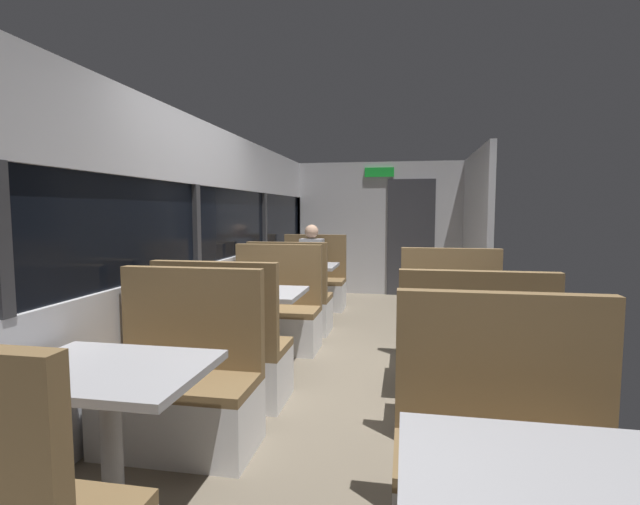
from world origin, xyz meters
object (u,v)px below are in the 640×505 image
(bench_mid_window_facing_end, at_px, (224,359))
(bench_far_window_facing_end, at_px, (291,305))
(bench_front_aisle_facing_entry, at_px, (507,479))
(dining_table_mid_window, at_px, (253,302))
(bench_mid_window_facing_entry, at_px, (275,318))
(bench_near_window_facing_entry, at_px, (182,394))
(bench_far_window_facing_entry, at_px, (313,286))
(dining_table_near_window, at_px, (109,388))
(bench_rear_aisle_facing_entry, at_px, (451,330))
(dining_table_far_window, at_px, (303,272))
(coffee_cup_primary, at_px, (307,261))
(seated_passenger, at_px, (312,273))
(bench_rear_aisle_facing_end, at_px, (471,384))
(dining_table_rear_aisle, at_px, (460,314))

(bench_mid_window_facing_end, relative_size, bench_far_window_facing_end, 1.00)
(bench_front_aisle_facing_entry, bearing_deg, dining_table_mid_window, 131.89)
(bench_mid_window_facing_entry, bearing_deg, bench_near_window_facing_entry, -90.00)
(bench_mid_window_facing_entry, distance_m, bench_far_window_facing_entry, 2.10)
(bench_mid_window_facing_end, bearing_deg, dining_table_near_window, -90.00)
(dining_table_near_window, bearing_deg, bench_rear_aisle_facing_entry, 55.40)
(dining_table_far_window, distance_m, coffee_cup_primary, 0.16)
(seated_passenger, bearing_deg, bench_rear_aisle_facing_end, -63.70)
(bench_rear_aisle_facing_entry, distance_m, coffee_cup_primary, 2.38)
(bench_near_window_facing_entry, height_order, dining_table_mid_window, bench_near_window_facing_entry)
(dining_table_near_window, xyz_separation_m, dining_table_far_window, (0.00, 4.19, 0.00))
(dining_table_mid_window, height_order, coffee_cup_primary, coffee_cup_primary)
(bench_front_aisle_facing_entry, distance_m, coffee_cup_primary, 4.45)
(bench_near_window_facing_entry, bearing_deg, bench_mid_window_facing_end, 90.00)
(bench_far_window_facing_end, bearing_deg, dining_table_mid_window, -90.00)
(bench_mid_window_facing_end, relative_size, coffee_cup_primary, 12.22)
(bench_front_aisle_facing_entry, bearing_deg, dining_table_near_window, -176.82)
(bench_front_aisle_facing_entry, bearing_deg, bench_mid_window_facing_entry, 123.59)
(bench_far_window_facing_entry, height_order, bench_rear_aisle_facing_end, same)
(dining_table_mid_window, distance_m, bench_rear_aisle_facing_entry, 1.88)
(bench_mid_window_facing_entry, bearing_deg, seated_passenger, 90.00)
(dining_table_rear_aisle, relative_size, bench_rear_aisle_facing_entry, 0.82)
(dining_table_near_window, distance_m, seated_passenger, 4.82)
(dining_table_near_window, height_order, coffee_cup_primary, coffee_cup_primary)
(bench_far_window_facing_entry, height_order, seated_passenger, seated_passenger)
(bench_rear_aisle_facing_entry, xyz_separation_m, seated_passenger, (-1.79, 2.22, 0.21))
(seated_passenger, bearing_deg, bench_mid_window_facing_end, -90.00)
(bench_mid_window_facing_entry, xyz_separation_m, bench_rear_aisle_facing_end, (1.79, -1.60, 0.00))
(bench_far_window_facing_end, bearing_deg, bench_front_aisle_facing_entry, -62.18)
(bench_rear_aisle_facing_entry, distance_m, seated_passenger, 2.86)
(dining_table_near_window, relative_size, seated_passenger, 0.71)
(bench_front_aisle_facing_entry, bearing_deg, bench_rear_aisle_facing_end, 90.00)
(dining_table_mid_window, bearing_deg, bench_front_aisle_facing_entry, -48.11)
(bench_front_aisle_facing_entry, relative_size, coffee_cup_primary, 12.22)
(bench_mid_window_facing_entry, distance_m, bench_rear_aisle_facing_entry, 1.80)
(dining_table_mid_window, height_order, bench_mid_window_facing_end, bench_mid_window_facing_end)
(dining_table_rear_aisle, xyz_separation_m, seated_passenger, (-1.79, 2.92, -0.10))
(bench_far_window_facing_entry, xyz_separation_m, seated_passenger, (0.00, -0.07, 0.21))
(bench_near_window_facing_entry, xyz_separation_m, dining_table_mid_window, (0.00, 1.40, 0.31))
(bench_near_window_facing_entry, height_order, bench_far_window_facing_entry, same)
(bench_mid_window_facing_entry, height_order, coffee_cup_primary, bench_mid_window_facing_entry)
(bench_mid_window_facing_entry, xyz_separation_m, dining_table_far_window, (0.00, 1.40, 0.31))
(bench_rear_aisle_facing_entry, relative_size, coffee_cup_primary, 12.22)
(dining_table_rear_aisle, bearing_deg, coffee_cup_primary, 127.26)
(dining_table_near_window, xyz_separation_m, dining_table_rear_aisle, (1.79, 1.90, 0.00))
(bench_mid_window_facing_end, distance_m, dining_table_far_window, 2.81)
(bench_mid_window_facing_entry, bearing_deg, bench_rear_aisle_facing_end, -41.77)
(bench_near_window_facing_entry, height_order, coffee_cup_primary, bench_near_window_facing_entry)
(bench_far_window_facing_entry, bearing_deg, bench_rear_aisle_facing_end, -64.15)
(bench_near_window_facing_entry, relative_size, bench_far_window_facing_end, 1.00)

